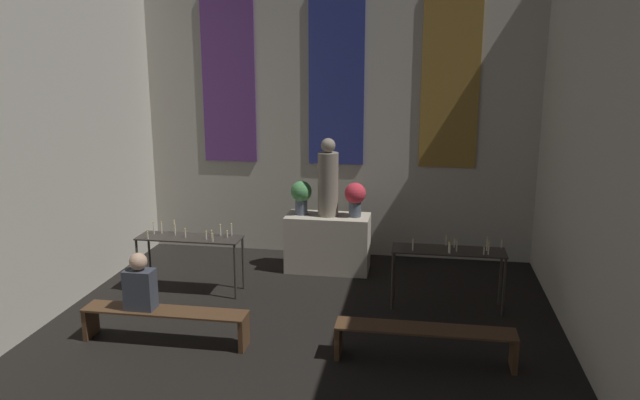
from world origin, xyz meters
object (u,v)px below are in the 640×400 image
at_px(pew_back_left, 165,318).
at_px(person_seated, 140,284).
at_px(flower_vase_right, 355,196).
at_px(pew_back_right, 425,337).
at_px(candle_rack_right, 449,257).
at_px(flower_vase_left, 301,194).
at_px(candle_rack_left, 190,243).
at_px(altar, 328,243).
at_px(statue, 328,181).

relative_size(pew_back_left, person_seated, 2.87).
distance_m(flower_vase_right, pew_back_right, 3.33).
bearing_deg(candle_rack_right, pew_back_left, -154.08).
relative_size(flower_vase_left, person_seated, 0.77).
relative_size(flower_vase_left, pew_back_left, 0.27).
distance_m(flower_vase_right, candle_rack_right, 2.01).
relative_size(candle_rack_left, pew_back_right, 0.75).
height_order(altar, statue, statue).
bearing_deg(candle_rack_left, pew_back_left, -79.83).
bearing_deg(person_seated, candle_rack_left, 90.03).
bearing_deg(pew_back_left, flower_vase_left, 68.91).
bearing_deg(person_seated, pew_back_right, 0.00).
relative_size(flower_vase_right, candle_rack_right, 0.36).
relative_size(altar, pew_back_left, 0.66).
xyz_separation_m(flower_vase_left, candle_rack_left, (-1.45, -1.28, -0.52)).
distance_m(statue, person_seated, 3.62).
height_order(flower_vase_right, candle_rack_left, flower_vase_right).
xyz_separation_m(statue, pew_back_left, (-1.59, -2.98, -1.20)).
bearing_deg(candle_rack_right, flower_vase_right, 138.84).
xyz_separation_m(candle_rack_left, person_seated, (0.00, -1.70, -0.00)).
relative_size(flower_vase_right, pew_back_right, 0.27).
distance_m(altar, person_seated, 3.54).
relative_size(flower_vase_left, flower_vase_right, 1.00).
xyz_separation_m(altar, flower_vase_left, (-0.44, 0.00, 0.80)).
xyz_separation_m(statue, candle_rack_left, (-1.90, -1.28, -0.77)).
relative_size(statue, candle_rack_left, 0.81).
distance_m(candle_rack_left, candle_rack_right, 3.80).
distance_m(candle_rack_left, pew_back_right, 3.91).
height_order(candle_rack_right, pew_back_left, candle_rack_right).
relative_size(statue, pew_back_left, 0.61).
bearing_deg(pew_back_left, altar, 61.87).
relative_size(flower_vase_right, pew_back_left, 0.27).
bearing_deg(pew_back_right, pew_back_left, 180.00).
height_order(flower_vase_right, person_seated, flower_vase_right).
bearing_deg(statue, candle_rack_right, -33.84).
bearing_deg(candle_rack_left, altar, 33.89).
distance_m(flower_vase_left, candle_rack_left, 2.00).
distance_m(statue, pew_back_left, 3.59).
bearing_deg(altar, pew_back_left, -118.13).
xyz_separation_m(candle_rack_right, pew_back_left, (-3.50, -1.70, -0.44)).
height_order(flower_vase_left, pew_back_left, flower_vase_left).
bearing_deg(statue, flower_vase_left, -180.00).
bearing_deg(candle_rack_right, flower_vase_left, 151.46).
bearing_deg(altar, pew_back_right, -61.87).
distance_m(flower_vase_left, flower_vase_right, 0.89).
xyz_separation_m(candle_rack_right, person_seated, (-3.80, -1.70, -0.00)).
bearing_deg(pew_back_right, person_seated, -180.00).
relative_size(candle_rack_left, person_seated, 2.16).
bearing_deg(flower_vase_left, candle_rack_right, -28.54).
bearing_deg(flower_vase_right, pew_back_right, -68.91).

